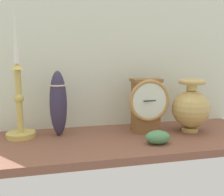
{
  "coord_description": "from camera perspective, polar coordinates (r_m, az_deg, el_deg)",
  "views": [
    {
      "loc": [
        -24.46,
        -82.07,
        27.14
      ],
      "look_at": [
        -5.28,
        0.0,
        14.0
      ],
      "focal_mm": 41.05,
      "sensor_mm": 36.0,
      "label": 1
    }
  ],
  "objects": [
    {
      "name": "ground_plane",
      "position": [
        0.9,
        3.31,
        -9.46
      ],
      "size": [
        100.0,
        36.0,
        2.4
      ],
      "primitive_type": "cube",
      "color": "brown"
    },
    {
      "name": "back_wall",
      "position": [
        1.04,
        0.52,
        11.82
      ],
      "size": [
        120.0,
        2.0,
        65.0
      ],
      "primitive_type": "cube",
      "color": "silver",
      "rests_on": "ground_plane"
    },
    {
      "name": "mantel_clock",
      "position": [
        0.95,
        7.68,
        -1.33
      ],
      "size": [
        15.14,
        8.62,
        19.81
      ],
      "color": "brown",
      "rests_on": "ground_plane"
    },
    {
      "name": "candlestick_tall_left",
      "position": [
        0.92,
        -20.01,
        -0.09
      ],
      "size": [
        9.78,
        9.78,
        44.03
      ],
      "color": "#CEB759",
      "rests_on": "ground_plane"
    },
    {
      "name": "brass_vase_bulbous",
      "position": [
        0.99,
        17.15,
        -2.04
      ],
      "size": [
        13.84,
        13.84,
        19.51
      ],
      "color": "tan",
      "rests_on": "ground_plane"
    },
    {
      "name": "tall_ceramic_vase",
      "position": [
        0.91,
        -11.87,
        -1.13
      ],
      "size": [
        6.01,
        6.01,
        22.92
      ],
      "color": "#362F4A",
      "rests_on": "ground_plane"
    },
    {
      "name": "ivy_sprig",
      "position": [
        0.84,
        10.15,
        -8.58
      ],
      "size": [
        8.18,
        5.72,
        4.31
      ],
      "color": "#4E8755",
      "rests_on": "ground_plane"
    }
  ]
}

